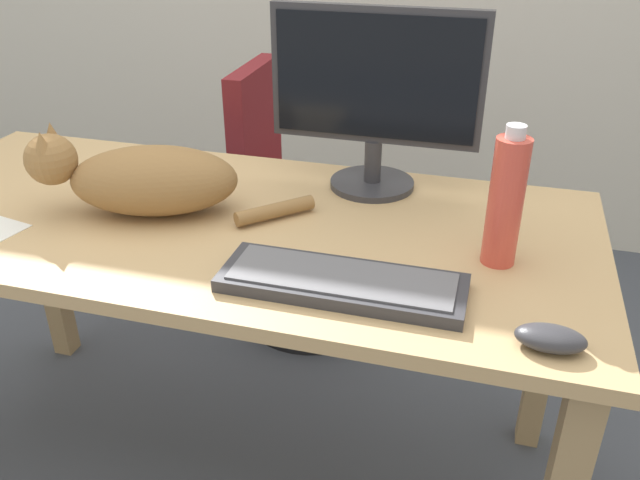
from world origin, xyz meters
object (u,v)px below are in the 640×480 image
at_px(office_chair, 297,220).
at_px(computer_mouse, 551,338).
at_px(monitor, 376,94).
at_px(keyboard, 342,282).
at_px(cat, 144,178).
at_px(water_bottle, 506,201).

bearing_deg(office_chair, computer_mouse, -53.79).
relative_size(office_chair, monitor, 1.86).
xyz_separation_m(monitor, keyboard, (0.04, -0.46, -0.21)).
bearing_deg(monitor, cat, -148.76).
distance_m(cat, computer_mouse, 0.89).
height_order(cat, computer_mouse, cat).
bearing_deg(water_bottle, cat, 179.07).
bearing_deg(cat, water_bottle, -0.93).
bearing_deg(cat, office_chair, 82.08).
relative_size(computer_mouse, water_bottle, 0.40).
xyz_separation_m(monitor, water_bottle, (0.31, -0.28, -0.10)).
bearing_deg(computer_mouse, water_bottle, 109.58).
relative_size(office_chair, cat, 1.50).
relative_size(keyboard, cat, 0.74).
bearing_deg(office_chair, keyboard, -67.49).
distance_m(keyboard, water_bottle, 0.34).
distance_m(cat, water_bottle, 0.75).
height_order(keyboard, cat, cat).
bearing_deg(computer_mouse, cat, 162.53).
bearing_deg(computer_mouse, keyboard, 167.67).
relative_size(office_chair, computer_mouse, 8.11).
relative_size(monitor, computer_mouse, 4.36).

